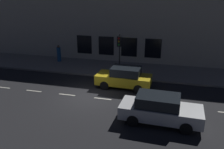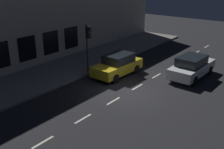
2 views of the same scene
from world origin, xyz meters
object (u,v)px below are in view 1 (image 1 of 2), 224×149
parked_car_0 (124,77)px  parked_car_1 (160,109)px  pedestrian_0 (59,54)px  traffic_light (119,46)px

parked_car_0 → parked_car_1: 5.26m
parked_car_0 → pedestrian_0: size_ratio=2.50×
parked_car_1 → parked_car_0: bearing=-145.0°
parked_car_0 → parked_car_1: bearing=-145.0°
parked_car_0 → pedestrian_0: bearing=59.9°
traffic_light → parked_car_0: 2.89m
parked_car_0 → pedestrian_0: pedestrian_0 is taller
traffic_light → pedestrian_0: 7.52m
parked_car_1 → pedestrian_0: size_ratio=2.72×
traffic_light → parked_car_1: bearing=-149.7°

